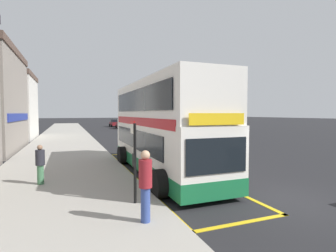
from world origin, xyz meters
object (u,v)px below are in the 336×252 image
(bus_stop_sign, at_px, (134,154))
(parked_car_maroon_ahead, at_px, (122,124))
(parked_car_maroon_behind, at_px, (115,123))
(pedestrian_further_back, at_px, (40,163))
(double_decker_bus, at_px, (161,130))
(pedestrian_waiting_near_sign, at_px, (145,183))

(bus_stop_sign, xyz_separation_m, parked_car_maroon_ahead, (7.71, 40.57, -0.85))
(bus_stop_sign, bearing_deg, parked_car_maroon_behind, 80.99)
(parked_car_maroon_behind, height_order, pedestrian_further_back, pedestrian_further_back)
(parked_car_maroon_behind, xyz_separation_m, parked_car_maroon_ahead, (0.14, -7.23, 0.00))
(double_decker_bus, height_order, pedestrian_further_back, double_decker_bus)
(parked_car_maroon_behind, xyz_separation_m, pedestrian_waiting_near_sign, (-7.67, -49.33, 0.34))
(pedestrian_waiting_near_sign, bearing_deg, parked_car_maroon_ahead, 79.50)
(bus_stop_sign, distance_m, parked_car_maroon_ahead, 41.31)
(double_decker_bus, bearing_deg, parked_car_maroon_behind, 83.16)
(parked_car_maroon_ahead, height_order, pedestrian_waiting_near_sign, pedestrian_waiting_near_sign)
(parked_car_maroon_behind, bearing_deg, parked_car_maroon_ahead, -89.21)
(pedestrian_waiting_near_sign, bearing_deg, parked_car_maroon_behind, 81.16)
(double_decker_bus, relative_size, pedestrian_further_back, 6.56)
(pedestrian_waiting_near_sign, xyz_separation_m, pedestrian_further_back, (-2.82, 4.83, -0.17))
(pedestrian_waiting_near_sign, bearing_deg, pedestrian_further_back, 120.27)
(bus_stop_sign, xyz_separation_m, pedestrian_further_back, (-2.91, 3.31, -0.68))
(pedestrian_further_back, bearing_deg, parked_car_maroon_behind, 76.74)
(double_decker_bus, xyz_separation_m, parked_car_maroon_behind, (5.25, 43.76, -1.26))
(parked_car_maroon_ahead, bearing_deg, pedestrian_further_back, 74.44)
(bus_stop_sign, height_order, parked_car_maroon_behind, bus_stop_sign)
(parked_car_maroon_behind, bearing_deg, bus_stop_sign, -99.29)
(bus_stop_sign, xyz_separation_m, pedestrian_waiting_near_sign, (-0.09, -1.52, -0.50))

